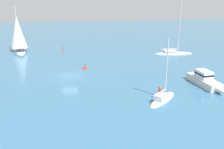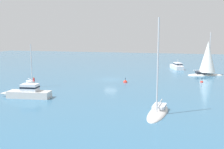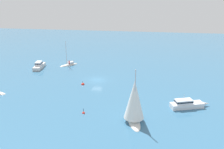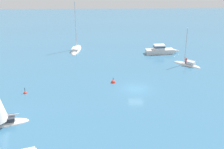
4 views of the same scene
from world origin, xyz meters
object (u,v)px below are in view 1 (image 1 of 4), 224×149
Objects in this scene: channel_buoy at (85,69)px; cabin_cruiser at (205,80)px; ketch at (174,53)px; sloop at (18,35)px; mooring_buoy at (63,51)px; sloop_1 at (162,99)px.

cabin_cruiser is at bearing -34.58° from channel_buoy.
cabin_cruiser is 19.75m from ketch.
sloop reaches higher than channel_buoy.
mooring_buoy is at bearing -147.69° from cabin_cruiser.
sloop reaches higher than mooring_buoy.
channel_buoy is (-8.62, 15.34, -0.17)m from sloop_1.
ketch reaches higher than mooring_buoy.
ketch is at bearing -14.78° from mooring_buoy.
mooring_buoy is (-20.42, 25.70, -0.77)m from cabin_cruiser.
sloop_1 is (22.26, -31.25, -3.40)m from sloop.
cabin_cruiser is 6.36× the size of mooring_buoy.
sloop_1 is 32.34m from mooring_buoy.
sloop is 8.17× the size of mooring_buoy.
cabin_cruiser is 1.00× the size of sloop_1.
sloop_1 is 17.59m from channel_buoy.
cabin_cruiser is 0.68× the size of ketch.
sloop_1 is (-7.75, -4.06, -0.61)m from cabin_cruiser.
sloop reaches higher than cabin_cruiser.
sloop is at bearing 171.74° from ketch.
sloop is 21.26m from channel_buoy.
channel_buoy is at bearing -152.24° from ketch.
sloop_1 is at bearing -68.52° from cabin_cruiser.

